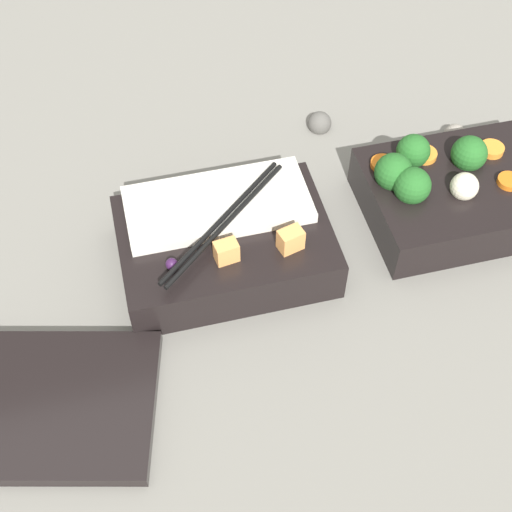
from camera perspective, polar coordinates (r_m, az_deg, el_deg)
ground_plane at (r=0.80m, az=7.28°, el=1.02°), size 3.00×3.00×0.00m
bento_tray_vegetable at (r=0.83m, az=15.89°, el=5.05°), size 0.22×0.15×0.08m
bento_tray_rice at (r=0.75m, az=-2.52°, el=1.15°), size 0.22×0.15×0.08m
bento_lid at (r=0.70m, az=-16.91°, el=-11.27°), size 0.24×0.20×0.01m
pebble_0 at (r=0.92m, az=5.11°, el=10.53°), size 0.03×0.03×0.03m
pebble_1 at (r=0.93m, az=15.61°, el=9.33°), size 0.03×0.03×0.03m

